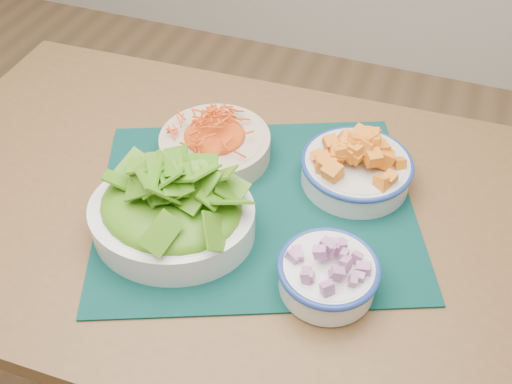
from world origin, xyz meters
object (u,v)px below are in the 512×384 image
(placemat, at_px, (256,205))
(lettuce_bowl, at_px, (171,207))
(carrot_bowl, at_px, (215,141))
(onion_bowl, at_px, (328,270))
(table, at_px, (206,235))
(squash_bowl, at_px, (357,163))

(placemat, xyz_separation_m, lettuce_bowl, (-0.11, -0.11, 0.06))
(carrot_bowl, bearing_deg, placemat, -38.67)
(lettuce_bowl, xyz_separation_m, onion_bowl, (0.27, -0.02, -0.02))
(table, xyz_separation_m, onion_bowl, (0.26, -0.11, 0.15))
(placemat, relative_size, carrot_bowl, 2.08)
(placemat, bearing_deg, lettuce_bowl, -157.96)
(lettuce_bowl, bearing_deg, carrot_bowl, 82.22)
(onion_bowl, bearing_deg, lettuce_bowl, 175.87)
(squash_bowl, height_order, lettuce_bowl, lettuce_bowl)
(placemat, xyz_separation_m, onion_bowl, (0.16, -0.13, 0.04))
(carrot_bowl, bearing_deg, lettuce_bowl, -86.88)
(onion_bowl, bearing_deg, squash_bowl, 93.43)
(placemat, height_order, onion_bowl, onion_bowl)
(placemat, xyz_separation_m, carrot_bowl, (-0.12, 0.09, 0.04))
(carrot_bowl, distance_m, lettuce_bowl, 0.20)
(carrot_bowl, height_order, squash_bowl, squash_bowl)
(onion_bowl, bearing_deg, table, 156.36)
(onion_bowl, bearing_deg, carrot_bowl, 141.84)
(table, height_order, onion_bowl, onion_bowl)
(squash_bowl, relative_size, lettuce_bowl, 0.76)
(table, relative_size, squash_bowl, 4.98)
(placemat, height_order, lettuce_bowl, lettuce_bowl)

